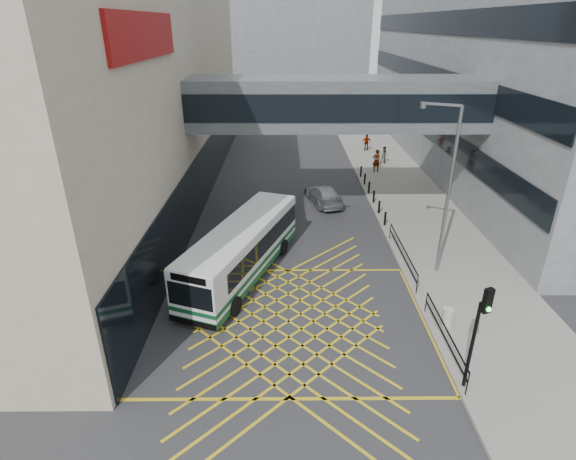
{
  "coord_description": "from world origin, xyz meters",
  "views": [
    {
      "loc": [
        -0.13,
        -16.28,
        11.98
      ],
      "look_at": [
        0.0,
        4.0,
        2.6
      ],
      "focal_mm": 28.0,
      "sensor_mm": 36.0,
      "label": 1
    }
  ],
  "objects_px": {
    "car_dark": "(265,213)",
    "street_lamp": "(446,182)",
    "pedestrian_b": "(384,155)",
    "bus": "(243,249)",
    "car_white": "(207,280)",
    "car_silver": "(324,194)",
    "pedestrian_a": "(376,161)",
    "pedestrian_c": "(367,142)",
    "litter_bin": "(447,317)",
    "traffic_light": "(479,325)"
  },
  "relations": [
    {
      "from": "pedestrian_b",
      "to": "bus",
      "type": "bearing_deg",
      "value": -120.67
    },
    {
      "from": "pedestrian_c",
      "to": "car_dark",
      "type": "bearing_deg",
      "value": 65.93
    },
    {
      "from": "pedestrian_c",
      "to": "car_white",
      "type": "bearing_deg",
      "value": 69.57
    },
    {
      "from": "traffic_light",
      "to": "pedestrian_b",
      "type": "distance_m",
      "value": 28.23
    },
    {
      "from": "car_white",
      "to": "litter_bin",
      "type": "height_order",
      "value": "car_white"
    },
    {
      "from": "street_lamp",
      "to": "pedestrian_b",
      "type": "height_order",
      "value": "street_lamp"
    },
    {
      "from": "car_dark",
      "to": "pedestrian_a",
      "type": "relative_size",
      "value": 2.26
    },
    {
      "from": "car_dark",
      "to": "traffic_light",
      "type": "xyz_separation_m",
      "value": [
        7.76,
        -14.91,
        2.19
      ]
    },
    {
      "from": "car_white",
      "to": "litter_bin",
      "type": "bearing_deg",
      "value": 148.14
    },
    {
      "from": "car_silver",
      "to": "street_lamp",
      "type": "relative_size",
      "value": 0.52
    },
    {
      "from": "street_lamp",
      "to": "car_silver",
      "type": "bearing_deg",
      "value": 140.2
    },
    {
      "from": "car_white",
      "to": "pedestrian_b",
      "type": "xyz_separation_m",
      "value": [
        12.89,
        21.54,
        0.21
      ]
    },
    {
      "from": "car_white",
      "to": "traffic_light",
      "type": "distance_m",
      "value": 12.28
    },
    {
      "from": "car_silver",
      "to": "traffic_light",
      "type": "xyz_separation_m",
      "value": [
        3.65,
        -18.44,
        2.19
      ]
    },
    {
      "from": "car_silver",
      "to": "pedestrian_c",
      "type": "height_order",
      "value": "pedestrian_c"
    },
    {
      "from": "car_silver",
      "to": "pedestrian_b",
      "type": "distance_m",
      "value": 11.5
    },
    {
      "from": "traffic_light",
      "to": "bus",
      "type": "bearing_deg",
      "value": 114.46
    },
    {
      "from": "bus",
      "to": "street_lamp",
      "type": "xyz_separation_m",
      "value": [
        9.92,
        0.15,
        3.5
      ]
    },
    {
      "from": "street_lamp",
      "to": "pedestrian_b",
      "type": "xyz_separation_m",
      "value": [
        1.37,
        19.63,
        -4.07
      ]
    },
    {
      "from": "car_white",
      "to": "pedestrian_b",
      "type": "bearing_deg",
      "value": -137.69
    },
    {
      "from": "traffic_light",
      "to": "street_lamp",
      "type": "height_order",
      "value": "street_lamp"
    },
    {
      "from": "pedestrian_c",
      "to": "street_lamp",
      "type": "bearing_deg",
      "value": 92.99
    },
    {
      "from": "street_lamp",
      "to": "litter_bin",
      "type": "relative_size",
      "value": 10.29
    },
    {
      "from": "car_silver",
      "to": "pedestrian_b",
      "type": "bearing_deg",
      "value": -138.56
    },
    {
      "from": "bus",
      "to": "pedestrian_b",
      "type": "relative_size",
      "value": 6.53
    },
    {
      "from": "car_silver",
      "to": "pedestrian_b",
      "type": "relative_size",
      "value": 2.85
    },
    {
      "from": "car_dark",
      "to": "street_lamp",
      "type": "xyz_separation_m",
      "value": [
        9.08,
        -6.51,
        4.31
      ]
    },
    {
      "from": "traffic_light",
      "to": "car_dark",
      "type": "bearing_deg",
      "value": 95.79
    },
    {
      "from": "car_dark",
      "to": "traffic_light",
      "type": "height_order",
      "value": "traffic_light"
    },
    {
      "from": "car_white",
      "to": "car_dark",
      "type": "relative_size",
      "value": 1.03
    },
    {
      "from": "bus",
      "to": "pedestrian_b",
      "type": "xyz_separation_m",
      "value": [
        11.29,
        19.78,
        -0.57
      ]
    },
    {
      "from": "pedestrian_b",
      "to": "pedestrian_c",
      "type": "height_order",
      "value": "pedestrian_c"
    },
    {
      "from": "car_white",
      "to": "pedestrian_a",
      "type": "xyz_separation_m",
      "value": [
        11.67,
        19.1,
        0.41
      ]
    },
    {
      "from": "street_lamp",
      "to": "litter_bin",
      "type": "bearing_deg",
      "value": -76.15
    },
    {
      "from": "car_silver",
      "to": "street_lamp",
      "type": "height_order",
      "value": "street_lamp"
    },
    {
      "from": "car_white",
      "to": "pedestrian_a",
      "type": "height_order",
      "value": "pedestrian_a"
    },
    {
      "from": "pedestrian_a",
      "to": "pedestrian_b",
      "type": "height_order",
      "value": "pedestrian_a"
    },
    {
      "from": "litter_bin",
      "to": "pedestrian_c",
      "type": "distance_m",
      "value": 29.18
    },
    {
      "from": "bus",
      "to": "car_dark",
      "type": "distance_m",
      "value": 6.76
    },
    {
      "from": "street_lamp",
      "to": "pedestrian_c",
      "type": "xyz_separation_m",
      "value": [
        0.51,
        24.35,
        -4.03
      ]
    },
    {
      "from": "traffic_light",
      "to": "pedestrian_c",
      "type": "bearing_deg",
      "value": 65.1
    },
    {
      "from": "litter_bin",
      "to": "pedestrian_c",
      "type": "height_order",
      "value": "pedestrian_c"
    },
    {
      "from": "car_silver",
      "to": "pedestrian_a",
      "type": "height_order",
      "value": "pedestrian_a"
    },
    {
      "from": "car_white",
      "to": "pedestrian_c",
      "type": "xyz_separation_m",
      "value": [
        12.03,
        26.27,
        0.25
      ]
    },
    {
      "from": "pedestrian_a",
      "to": "pedestrian_c",
      "type": "height_order",
      "value": "pedestrian_a"
    },
    {
      "from": "car_dark",
      "to": "pedestrian_b",
      "type": "height_order",
      "value": "pedestrian_b"
    },
    {
      "from": "bus",
      "to": "car_dark",
      "type": "xyz_separation_m",
      "value": [
        0.83,
        6.66,
        -0.82
      ]
    },
    {
      "from": "pedestrian_b",
      "to": "pedestrian_c",
      "type": "bearing_deg",
      "value": 99.37
    },
    {
      "from": "street_lamp",
      "to": "litter_bin",
      "type": "height_order",
      "value": "street_lamp"
    },
    {
      "from": "car_silver",
      "to": "bus",
      "type": "bearing_deg",
      "value": 49.05
    }
  ]
}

